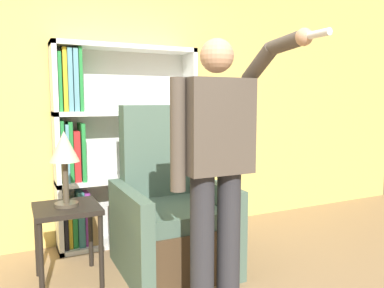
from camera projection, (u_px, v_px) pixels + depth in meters
wall_back at (97, 94)px, 3.49m from camera, size 8.00×0.06×2.80m
bookcase at (112, 149)px, 3.44m from camera, size 1.31×0.28×1.83m
armchair at (170, 219)px, 3.01m from camera, size 0.81×0.87×1.30m
person_standing at (217, 160)px, 2.28m from camera, size 0.57×0.78×1.70m
side_table at (67, 219)px, 2.72m from camera, size 0.45×0.45×0.57m
table_lamp at (64, 152)px, 2.67m from camera, size 0.21×0.21×0.55m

